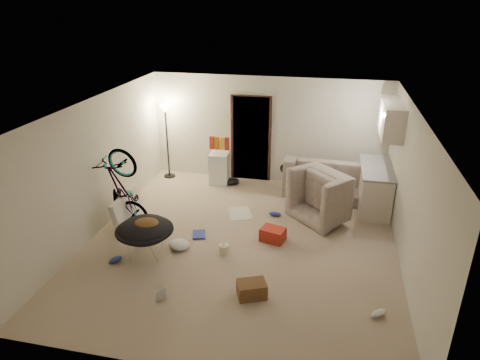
% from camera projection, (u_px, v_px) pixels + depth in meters
% --- Properties ---
extents(floor, '(5.50, 6.00, 0.02)m').
position_uv_depth(floor, '(241.00, 243.00, 7.83)').
color(floor, tan).
rests_on(floor, ground).
extents(ceiling, '(5.50, 6.00, 0.02)m').
position_uv_depth(ceiling, '(241.00, 108.00, 6.83)').
color(ceiling, white).
rests_on(ceiling, wall_back).
extents(wall_back, '(5.50, 0.02, 2.50)m').
position_uv_depth(wall_back, '(268.00, 130.00, 10.03)').
color(wall_back, silver).
rests_on(wall_back, floor).
extents(wall_front, '(5.50, 0.02, 2.50)m').
position_uv_depth(wall_front, '(183.00, 287.00, 4.63)').
color(wall_front, silver).
rests_on(wall_front, floor).
extents(wall_left, '(0.02, 6.00, 2.50)m').
position_uv_depth(wall_left, '(95.00, 167.00, 7.87)').
color(wall_left, silver).
rests_on(wall_left, floor).
extents(wall_right, '(0.02, 6.00, 2.50)m').
position_uv_depth(wall_right, '(411.00, 194.00, 6.79)').
color(wall_right, silver).
rests_on(wall_right, floor).
extents(doorway, '(0.85, 0.10, 2.04)m').
position_uv_depth(doorway, '(251.00, 139.00, 10.16)').
color(doorway, black).
rests_on(doorway, floor).
extents(door_trim, '(0.97, 0.04, 2.10)m').
position_uv_depth(door_trim, '(251.00, 139.00, 10.14)').
color(door_trim, '#341C12').
rests_on(door_trim, floor).
extents(floor_lamp, '(0.28, 0.28, 1.81)m').
position_uv_depth(floor_lamp, '(166.00, 126.00, 10.15)').
color(floor_lamp, black).
rests_on(floor_lamp, floor).
extents(kitchen_counter, '(0.60, 1.50, 0.88)m').
position_uv_depth(kitchen_counter, '(374.00, 188.00, 8.97)').
color(kitchen_counter, beige).
rests_on(kitchen_counter, floor).
extents(counter_top, '(0.64, 1.54, 0.04)m').
position_uv_depth(counter_top, '(377.00, 168.00, 8.79)').
color(counter_top, gray).
rests_on(counter_top, kitchen_counter).
extents(kitchen_uppers, '(0.38, 1.40, 0.65)m').
position_uv_depth(kitchen_uppers, '(391.00, 118.00, 8.35)').
color(kitchen_uppers, beige).
rests_on(kitchen_uppers, wall_right).
extents(sofa, '(2.23, 0.96, 0.64)m').
position_uv_depth(sofa, '(334.00, 181.00, 9.59)').
color(sofa, '#3E473E').
rests_on(sofa, floor).
extents(armchair, '(1.55, 1.54, 0.76)m').
position_uv_depth(armchair, '(332.00, 199.00, 8.65)').
color(armchair, '#3E473E').
rests_on(armchair, floor).
extents(bicycle, '(1.81, 1.00, 0.99)m').
position_uv_depth(bicycle, '(124.00, 207.00, 8.16)').
color(bicycle, black).
rests_on(bicycle, floor).
extents(book_asset, '(0.25, 0.26, 0.02)m').
position_uv_depth(book_asset, '(156.00, 302.00, 6.29)').
color(book_asset, '#A72719').
rests_on(book_asset, floor).
extents(mini_fridge, '(0.46, 0.46, 0.75)m').
position_uv_depth(mini_fridge, '(219.00, 168.00, 10.18)').
color(mini_fridge, white).
rests_on(mini_fridge, floor).
extents(snack_box_0, '(0.10, 0.08, 0.30)m').
position_uv_depth(snack_box_0, '(212.00, 143.00, 9.96)').
color(snack_box_0, '#A72719').
rests_on(snack_box_0, mini_fridge).
extents(snack_box_1, '(0.11, 0.09, 0.30)m').
position_uv_depth(snack_box_1, '(217.00, 143.00, 9.94)').
color(snack_box_1, '#CC6B19').
rests_on(snack_box_1, mini_fridge).
extents(snack_box_2, '(0.12, 0.09, 0.30)m').
position_uv_depth(snack_box_2, '(222.00, 143.00, 9.91)').
color(snack_box_2, yellow).
rests_on(snack_box_2, mini_fridge).
extents(snack_box_3, '(0.11, 0.08, 0.30)m').
position_uv_depth(snack_box_3, '(227.00, 144.00, 9.89)').
color(snack_box_3, '#A72719').
rests_on(snack_box_3, mini_fridge).
extents(saucer_chair, '(0.99, 0.99, 0.70)m').
position_uv_depth(saucer_chair, '(145.00, 235.00, 7.28)').
color(saucer_chair, silver).
rests_on(saucer_chair, floor).
extents(hoodie, '(0.58, 0.52, 0.22)m').
position_uv_depth(hoodie, '(146.00, 225.00, 7.16)').
color(hoodie, '#4E361B').
rests_on(hoodie, saucer_chair).
extents(sofa_drape, '(0.63, 0.54, 0.28)m').
position_uv_depth(sofa_drape, '(292.00, 169.00, 9.68)').
color(sofa_drape, black).
rests_on(sofa_drape, sofa).
extents(tv_box, '(0.25, 0.96, 0.65)m').
position_uv_depth(tv_box, '(127.00, 211.00, 8.28)').
color(tv_box, silver).
rests_on(tv_box, floor).
extents(drink_case_a, '(0.51, 0.44, 0.24)m').
position_uv_depth(drink_case_a, '(252.00, 289.00, 6.39)').
color(drink_case_a, brown).
rests_on(drink_case_a, floor).
extents(drink_case_b, '(0.49, 0.41, 0.25)m').
position_uv_depth(drink_case_b, '(273.00, 234.00, 7.85)').
color(drink_case_b, '#A72719').
rests_on(drink_case_b, floor).
extents(juicer, '(0.17, 0.17, 0.25)m').
position_uv_depth(juicer, '(224.00, 248.00, 7.45)').
color(juicer, white).
rests_on(juicer, floor).
extents(newspaper, '(0.63, 0.71, 0.01)m').
position_uv_depth(newspaper, '(240.00, 213.00, 8.86)').
color(newspaper, silver).
rests_on(newspaper, floor).
extents(book_blue, '(0.32, 0.38, 0.03)m').
position_uv_depth(book_blue, '(199.00, 235.00, 8.05)').
color(book_blue, '#2E3CA6').
rests_on(book_blue, floor).
extents(book_white, '(0.23, 0.29, 0.03)m').
position_uv_depth(book_white, '(167.00, 230.00, 8.21)').
color(book_white, silver).
rests_on(book_white, floor).
extents(shoe_0, '(0.26, 0.12, 0.09)m').
position_uv_depth(shoe_0, '(275.00, 214.00, 8.74)').
color(shoe_0, '#2E3CA6').
rests_on(shoe_0, floor).
extents(shoe_2, '(0.21, 0.26, 0.09)m').
position_uv_depth(shoe_2, '(115.00, 260.00, 7.23)').
color(shoe_2, '#2E3CA6').
rests_on(shoe_2, floor).
extents(shoe_4, '(0.27, 0.25, 0.10)m').
position_uv_depth(shoe_4, '(378.00, 313.00, 6.01)').
color(shoe_4, white).
rests_on(shoe_4, floor).
extents(clothes_lump_b, '(0.52, 0.49, 0.12)m').
position_uv_depth(clothes_lump_b, '(231.00, 181.00, 10.25)').
color(clothes_lump_b, black).
rests_on(clothes_lump_b, floor).
extents(clothes_lump_c, '(0.52, 0.50, 0.12)m').
position_uv_depth(clothes_lump_c, '(179.00, 244.00, 7.64)').
color(clothes_lump_c, silver).
rests_on(clothes_lump_c, floor).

